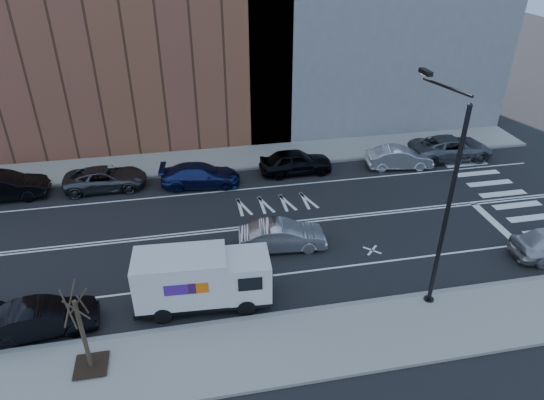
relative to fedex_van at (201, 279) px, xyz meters
name	(u,v)px	position (x,y,z in m)	size (l,w,h in m)	color
ground	(245,228)	(2.67, 5.60, -1.38)	(120.00, 120.00, 0.00)	black
sidewalk_near	(278,348)	(2.67, -3.20, -1.31)	(44.00, 3.60, 0.15)	gray
sidewalk_far	(227,159)	(2.67, 14.40, -1.31)	(44.00, 3.60, 0.15)	gray
curb_near	(270,316)	(2.67, -1.40, -1.30)	(44.00, 0.25, 0.17)	gray
curb_far	(230,170)	(2.67, 12.60, -1.30)	(44.00, 0.25, 0.17)	gray
crosswalk	(510,199)	(18.67, 5.60, -1.38)	(3.00, 14.00, 0.01)	white
road_markings	(245,228)	(2.67, 5.60, -1.38)	(40.00, 8.60, 0.01)	white
streetlight	(443,196)	(9.67, -1.31, 3.69)	(0.44, 4.02, 9.34)	black
street_tree	(85,341)	(-4.33, -2.80, 0.07)	(1.20, 1.20, 3.75)	black
fedex_van	(201,279)	(0.00, 0.00, 0.00)	(5.88, 2.33, 2.64)	black
far_parked_b	(4,187)	(-10.93, 11.53, -0.57)	(1.72, 4.92, 1.62)	black
far_parked_c	(106,178)	(-5.14, 11.69, -0.70)	(2.27, 4.93, 1.37)	#424349
far_parked_d	(200,175)	(0.63, 10.97, -0.67)	(1.99, 4.90, 1.42)	navy
far_parked_e	(296,162)	(6.88, 11.51, -0.58)	(1.90, 4.72, 1.61)	black
far_parked_f	(399,158)	(13.87, 10.97, -0.67)	(1.52, 4.36, 1.44)	silver
far_parked_g	(451,148)	(18.02, 11.65, -0.59)	(2.62, 5.68, 1.58)	#575960
driving_sedan	(282,236)	(4.24, 3.42, -0.66)	(1.52, 4.37, 1.44)	#ABAAAF
near_parked_rear_a	(42,319)	(-6.42, -0.43, -0.68)	(1.49, 4.26, 1.40)	black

